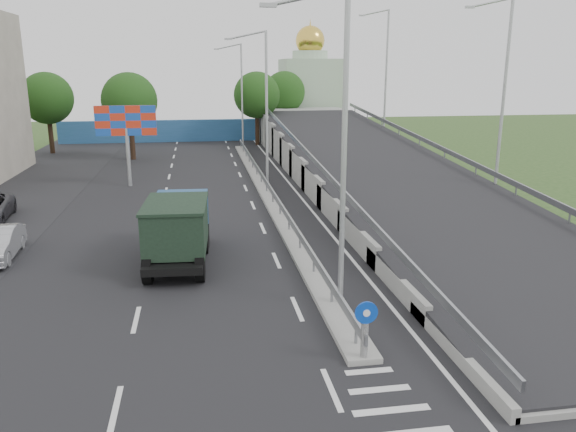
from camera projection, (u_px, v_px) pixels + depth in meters
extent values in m
plane|color=#2D4C1E|center=(390.00, 409.00, 13.45)|extent=(160.00, 160.00, 0.00)
cube|color=black|center=(223.00, 211.00, 32.08)|extent=(26.00, 90.00, 0.04)
cube|color=gray|center=(267.00, 193.00, 36.33)|extent=(1.00, 44.00, 0.20)
cube|color=gray|center=(448.00, 154.00, 37.66)|extent=(0.10, 50.00, 0.32)
cube|color=gray|center=(309.00, 157.00, 36.19)|extent=(0.10, 50.00, 0.32)
cube|color=gray|center=(267.00, 183.00, 36.17)|extent=(0.08, 44.00, 0.32)
cylinder|color=gray|center=(267.00, 187.00, 36.23)|extent=(0.09, 0.09, 0.60)
cylinder|color=black|center=(364.00, 337.00, 15.35)|extent=(0.20, 0.20, 1.20)
cylinder|color=#0C3FBF|center=(366.00, 313.00, 15.08)|extent=(0.64, 0.05, 0.64)
cylinder|color=white|center=(367.00, 313.00, 15.05)|extent=(0.20, 0.03, 0.20)
cylinder|color=#B2B5B7|center=(344.00, 156.00, 17.90)|extent=(0.18, 0.18, 10.00)
cube|color=#B2B5B7|center=(268.00, 5.00, 16.38)|extent=(0.50, 0.18, 0.12)
cylinder|color=#B2B5B7|center=(267.00, 111.00, 36.99)|extent=(0.18, 0.18, 10.00)
cylinder|color=#B2B5B7|center=(247.00, 35.00, 35.59)|extent=(2.57, 0.12, 0.66)
cube|color=#B2B5B7|center=(228.00, 39.00, 35.47)|extent=(0.50, 0.18, 0.12)
cylinder|color=#B2B5B7|center=(242.00, 96.00, 56.07)|extent=(0.18, 0.18, 10.00)
cylinder|color=#B2B5B7|center=(229.00, 46.00, 54.67)|extent=(2.57, 0.12, 0.66)
cube|color=#B2B5B7|center=(216.00, 49.00, 54.55)|extent=(0.50, 0.18, 0.12)
cube|color=#26578C|center=(200.00, 131.00, 62.16)|extent=(30.00, 0.50, 2.40)
cube|color=#B2CCAD|center=(310.00, 96.00, 71.11)|extent=(7.00, 7.00, 9.00)
cylinder|color=#B2CCAD|center=(310.00, 55.00, 69.83)|extent=(4.40, 4.40, 1.00)
sphere|color=gold|center=(310.00, 41.00, 69.40)|extent=(3.60, 3.60, 3.60)
cone|color=gold|center=(310.00, 24.00, 68.89)|extent=(0.30, 0.30, 1.20)
cylinder|color=#B2B5B7|center=(128.00, 158.00, 38.28)|extent=(0.24, 0.24, 4.00)
cube|color=red|center=(126.00, 121.00, 37.64)|extent=(4.00, 0.20, 2.00)
cylinder|color=black|center=(132.00, 137.00, 49.57)|extent=(0.44, 0.44, 4.00)
sphere|color=#164011|center=(129.00, 100.00, 48.76)|extent=(4.80, 4.80, 4.80)
cylinder|color=black|center=(257.00, 126.00, 59.06)|extent=(0.44, 0.44, 4.00)
sphere|color=#164011|center=(257.00, 95.00, 58.24)|extent=(4.80, 4.80, 4.80)
cylinder|color=black|center=(51.00, 133.00, 53.11)|extent=(0.44, 0.44, 4.00)
sphere|color=#164011|center=(47.00, 98.00, 52.29)|extent=(4.80, 4.80, 4.80)
cylinder|color=black|center=(285.00, 120.00, 66.36)|extent=(0.44, 0.44, 4.00)
sphere|color=#164011|center=(284.00, 92.00, 65.54)|extent=(4.80, 4.80, 4.80)
cylinder|color=black|center=(161.00, 237.00, 25.31)|extent=(0.41, 1.10, 1.08)
cylinder|color=black|center=(205.00, 236.00, 25.50)|extent=(0.41, 1.10, 1.08)
cylinder|color=black|center=(159.00, 243.00, 24.46)|extent=(0.41, 1.10, 1.08)
cylinder|color=black|center=(204.00, 241.00, 24.65)|extent=(0.41, 1.10, 1.08)
cylinder|color=black|center=(148.00, 270.00, 21.15)|extent=(0.41, 1.10, 1.08)
cylinder|color=black|center=(200.00, 268.00, 21.34)|extent=(0.41, 1.10, 1.08)
cube|color=black|center=(179.00, 247.00, 23.38)|extent=(2.62, 6.21, 0.29)
cube|color=navy|center=(182.00, 211.00, 25.35)|extent=(2.35, 1.70, 1.67)
cube|color=black|center=(183.00, 198.00, 25.96)|extent=(1.86, 0.17, 0.69)
cube|color=black|center=(185.00, 228.00, 26.41)|extent=(2.26, 0.28, 0.49)
cube|color=black|center=(176.00, 226.00, 22.54)|extent=(2.58, 3.86, 1.77)
cube|color=black|center=(175.00, 204.00, 22.30)|extent=(2.68, 3.97, 0.12)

